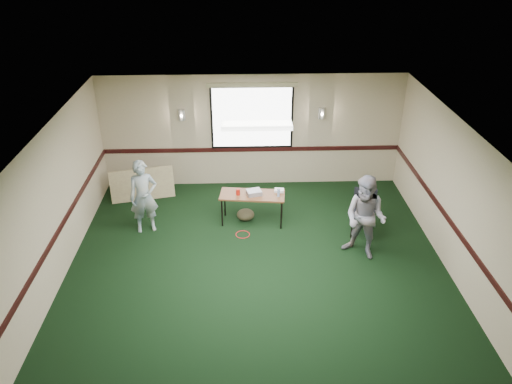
{
  "coord_description": "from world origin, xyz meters",
  "views": [
    {
      "loc": [
        -0.29,
        -6.91,
        5.65
      ],
      "look_at": [
        0.0,
        1.3,
        1.2
      ],
      "focal_mm": 35.0,
      "sensor_mm": 36.0,
      "label": 1
    }
  ],
  "objects_px": {
    "person_right": "(365,218)",
    "folding_table": "(252,196)",
    "conference_chair": "(364,208)",
    "person_left": "(144,197)",
    "projector": "(254,192)"
  },
  "relations": [
    {
      "from": "conference_chair",
      "to": "folding_table",
      "type": "bearing_deg",
      "value": -175.44
    },
    {
      "from": "projector",
      "to": "person_right",
      "type": "distance_m",
      "value": 2.39
    },
    {
      "from": "projector",
      "to": "person_right",
      "type": "bearing_deg",
      "value": -47.04
    },
    {
      "from": "person_right",
      "to": "folding_table",
      "type": "bearing_deg",
      "value": -175.24
    },
    {
      "from": "conference_chair",
      "to": "projector",
      "type": "bearing_deg",
      "value": -175.42
    },
    {
      "from": "conference_chair",
      "to": "person_left",
      "type": "bearing_deg",
      "value": -167.1
    },
    {
      "from": "projector",
      "to": "person_left",
      "type": "bearing_deg",
      "value": 170.5
    },
    {
      "from": "folding_table",
      "to": "conference_chair",
      "type": "relative_size",
      "value": 1.48
    },
    {
      "from": "person_right",
      "to": "conference_chair",
      "type": "bearing_deg",
      "value": 113.67
    },
    {
      "from": "person_left",
      "to": "person_right",
      "type": "relative_size",
      "value": 0.94
    },
    {
      "from": "folding_table",
      "to": "conference_chair",
      "type": "height_order",
      "value": "conference_chair"
    },
    {
      "from": "person_left",
      "to": "person_right",
      "type": "bearing_deg",
      "value": -28.97
    },
    {
      "from": "person_right",
      "to": "projector",
      "type": "bearing_deg",
      "value": -175.51
    },
    {
      "from": "folding_table",
      "to": "person_left",
      "type": "bearing_deg",
      "value": -167.59
    },
    {
      "from": "person_left",
      "to": "conference_chair",
      "type": "bearing_deg",
      "value": -17.96
    }
  ]
}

